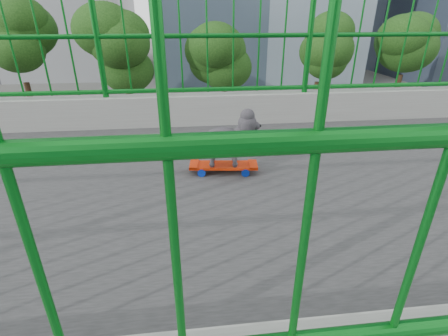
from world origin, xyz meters
The scene contains 9 objects.
road centered at (-13.00, 0.00, 0.01)m, with size 18.00×90.00×0.02m, color black.
railing centered at (0.00, 0.00, 7.21)m, with size 3.00×24.00×1.42m.
street_trees centered at (-26.03, 1.06, 4.72)m, with size 5.30×60.40×7.26m.
skateboard centered at (-0.22, 1.02, 7.05)m, with size 0.19×0.49×0.06m.
poodle centered at (-0.21, 1.05, 7.26)m, with size 0.21×0.44×0.37m.
car_0 centered at (-6.00, 8.19, 0.65)m, with size 1.53×3.81×1.30m, color black.
car_1 centered at (-9.20, 1.78, 0.74)m, with size 1.57×4.50×1.48m, color black.
car_2 centered at (-12.40, 1.39, 0.75)m, with size 2.50×5.42×1.51m, color #AD060F.
car_4 centered at (-18.80, -3.92, 0.68)m, with size 1.60×3.97×1.35m, color #AD060F.
Camera 1 is at (1.89, 0.79, 8.04)m, focal length 26.22 mm.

